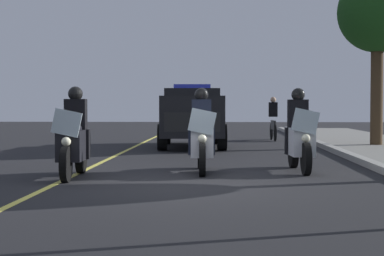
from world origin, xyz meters
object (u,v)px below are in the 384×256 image
at_px(police_motorcycle_lead_left, 74,140).
at_px(police_motorcycle_lead_right, 202,138).
at_px(police_suv, 192,114).
at_px(police_motorcycle_trailing, 299,137).
at_px(tree_far_back, 378,14).
at_px(cyclist_background, 273,119).

bearing_deg(police_motorcycle_lead_left, police_motorcycle_lead_right, 113.70).
height_order(police_motorcycle_lead_left, police_suv, police_suv).
distance_m(police_motorcycle_trailing, tree_far_back, 8.78).
bearing_deg(tree_far_back, cyclist_background, -142.34).
bearing_deg(cyclist_background, police_motorcycle_trailing, -1.99).
height_order(police_motorcycle_lead_left, cyclist_background, police_motorcycle_lead_left).
distance_m(police_motorcycle_lead_right, police_motorcycle_trailing, 2.02).
xyz_separation_m(police_motorcycle_trailing, police_suv, (-7.32, -2.57, 0.37)).
bearing_deg(cyclist_background, tree_far_back, 37.66).
bearing_deg(police_suv, police_motorcycle_trailing, 19.31).
bearing_deg(tree_far_back, police_suv, -90.42).
distance_m(police_motorcycle_trailing, cyclist_background, 11.15).
relative_size(police_motorcycle_lead_left, tree_far_back, 0.39).
relative_size(police_suv, cyclist_background, 2.84).
relative_size(police_motorcycle_trailing, cyclist_background, 1.22).
bearing_deg(police_motorcycle_lead_right, police_suv, -175.76).
xyz_separation_m(police_motorcycle_lead_left, cyclist_background, (-12.45, 4.76, 0.14)).
bearing_deg(police_motorcycle_trailing, tree_far_back, 155.16).
xyz_separation_m(police_motorcycle_trailing, cyclist_background, (-11.15, 0.39, 0.14)).
bearing_deg(police_motorcycle_lead_right, cyclist_background, 168.16).
xyz_separation_m(police_motorcycle_lead_right, police_suv, (-7.59, -0.56, 0.37)).
distance_m(police_motorcycle_lead_left, cyclist_background, 13.33).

